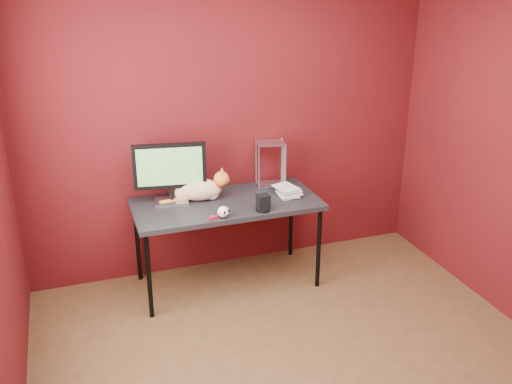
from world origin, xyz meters
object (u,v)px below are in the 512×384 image
object	(u,v)px
cat	(199,189)
book_stack	(280,147)
skull_mug	(223,212)
monitor	(170,170)
speaker	(263,203)
desk	(226,207)

from	to	relation	value
cat	book_stack	xyz separation A→B (m)	(0.65, -0.14, 0.33)
skull_mug	cat	bearing A→B (deg)	79.58
monitor	cat	bearing A→B (deg)	6.18
monitor	cat	size ratio (longest dim) A/B	1.01
monitor	skull_mug	xyz separation A→B (m)	(0.31, -0.42, -0.23)
monitor	cat	world-z (taller)	monitor
speaker	book_stack	xyz separation A→B (m)	(0.23, 0.24, 0.36)
skull_mug	speaker	bearing A→B (deg)	-19.17
speaker	skull_mug	bearing A→B (deg)	-177.69
monitor	book_stack	bearing A→B (deg)	-0.70
desk	cat	bearing A→B (deg)	149.59
cat	skull_mug	world-z (taller)	cat
monitor	speaker	world-z (taller)	monitor
cat	skull_mug	size ratio (longest dim) A/B	5.71
desk	book_stack	distance (m)	0.65
cat	skull_mug	distance (m)	0.42
speaker	book_stack	distance (m)	0.49
book_stack	skull_mug	bearing A→B (deg)	-154.49
cat	desk	bearing A→B (deg)	-14.10
book_stack	speaker	bearing A→B (deg)	-133.40
skull_mug	speaker	world-z (taller)	speaker
desk	skull_mug	xyz separation A→B (m)	(-0.10, -0.29, 0.10)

